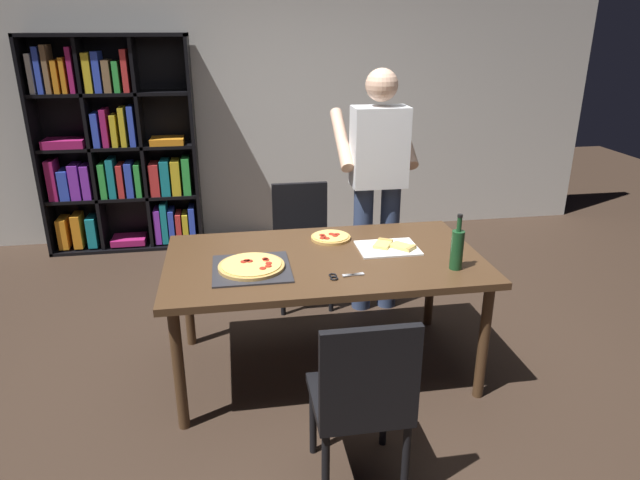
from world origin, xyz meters
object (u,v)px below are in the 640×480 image
at_px(chair_far_side, 302,236).
at_px(second_pizza_plain, 331,237).
at_px(person_serving_pizza, 378,178).
at_px(wine_bottle, 457,248).
at_px(dining_table, 324,267).
at_px(chair_near_camera, 363,395).
at_px(bookshelf, 117,153).
at_px(kitchen_scissors, 341,276).
at_px(pepperoni_pizza_on_tray, 252,267).

relative_size(chair_far_side, second_pizza_plain, 3.61).
bearing_deg(second_pizza_plain, person_serving_pizza, 49.03).
relative_size(person_serving_pizza, wine_bottle, 5.54).
height_order(dining_table, person_serving_pizza, person_serving_pizza).
distance_m(chair_near_camera, wine_bottle, 1.06).
relative_size(chair_near_camera, second_pizza_plain, 3.61).
relative_size(chair_far_side, bookshelf, 0.46).
height_order(chair_far_side, kitchen_scissors, chair_far_side).
bearing_deg(second_pizza_plain, pepperoni_pizza_on_tray, -142.74).
height_order(chair_near_camera, second_pizza_plain, chair_near_camera).
relative_size(dining_table, second_pizza_plain, 7.31).
distance_m(dining_table, chair_near_camera, 1.01).
bearing_deg(dining_table, chair_far_side, 90.00).
relative_size(wine_bottle, kitchen_scissors, 1.62).
height_order(person_serving_pizza, wine_bottle, person_serving_pizza).
relative_size(chair_far_side, wine_bottle, 2.85).
bearing_deg(dining_table, person_serving_pizza, 56.32).
bearing_deg(kitchen_scissors, dining_table, 98.00).
bearing_deg(second_pizza_plain, bookshelf, 127.69).
distance_m(wine_bottle, second_pizza_plain, 0.83).
bearing_deg(pepperoni_pizza_on_tray, dining_table, 14.25).
distance_m(chair_near_camera, person_serving_pizza, 1.91).
xyz_separation_m(chair_far_side, kitchen_scissors, (0.04, -1.28, 0.24)).
bearing_deg(kitchen_scissors, bookshelf, 120.45).
distance_m(bookshelf, pepperoni_pizza_on_tray, 2.72).
height_order(chair_near_camera, wine_bottle, wine_bottle).
bearing_deg(chair_far_side, kitchen_scissors, -88.20).
bearing_deg(pepperoni_pizza_on_tray, bookshelf, 113.87).
bearing_deg(pepperoni_pizza_on_tray, chair_far_side, 68.90).
xyz_separation_m(person_serving_pizza, second_pizza_plain, (-0.43, -0.49, -0.24)).
relative_size(bookshelf, wine_bottle, 6.17).
xyz_separation_m(dining_table, chair_far_side, (0.00, 0.99, -0.17)).
bearing_deg(wine_bottle, chair_far_side, 118.43).
bearing_deg(kitchen_scissors, pepperoni_pizza_on_tray, 159.12).
bearing_deg(kitchen_scissors, person_serving_pizza, 65.83).
bearing_deg(second_pizza_plain, dining_table, -107.68).
distance_m(dining_table, kitchen_scissors, 0.30).
relative_size(pepperoni_pizza_on_tray, wine_bottle, 1.35).
xyz_separation_m(chair_near_camera, person_serving_pizza, (0.52, 1.77, 0.49)).
bearing_deg(person_serving_pizza, bookshelf, 141.89).
bearing_deg(person_serving_pizza, wine_bottle, -80.65).
distance_m(dining_table, wine_bottle, 0.77).
relative_size(chair_far_side, kitchen_scissors, 4.61).
bearing_deg(chair_far_side, wine_bottle, -61.57).
distance_m(bookshelf, second_pizza_plain, 2.64).
height_order(person_serving_pizza, pepperoni_pizza_on_tray, person_serving_pizza).
distance_m(person_serving_pizza, wine_bottle, 1.08).
xyz_separation_m(chair_far_side, bookshelf, (-1.52, 1.38, 0.40)).
xyz_separation_m(chair_near_camera, chair_far_side, (0.00, 1.99, 0.00)).
bearing_deg(kitchen_scissors, chair_near_camera, -93.24).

